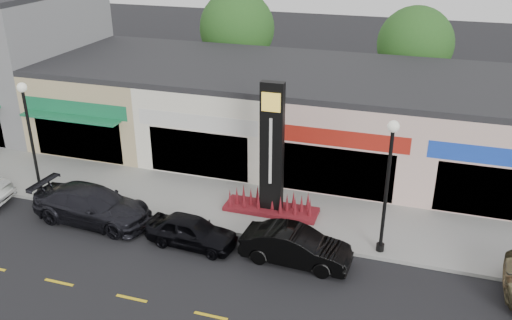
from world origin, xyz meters
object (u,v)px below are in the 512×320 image
object	(u,v)px
pylon_sign	(272,168)
car_dark_sedan	(92,205)
car_black_sedan	(191,231)
car_black_conv	(296,246)
lamp_west_near	(29,128)
lamp_east_near	(388,175)

from	to	relation	value
pylon_sign	car_dark_sedan	distance (m)	7.98
car_black_sedan	car_black_conv	bearing A→B (deg)	-84.55
car_dark_sedan	car_black_sedan	distance (m)	4.92
pylon_sign	car_dark_sedan	world-z (taller)	pylon_sign
lamp_west_near	car_black_conv	world-z (taller)	lamp_west_near
car_dark_sedan	car_black_conv	distance (m)	9.21
lamp_west_near	lamp_east_near	world-z (taller)	same
lamp_east_near	car_dark_sedan	bearing A→B (deg)	-174.18
lamp_west_near	pylon_sign	xyz separation A→B (m)	(11.00, 1.70, -1.20)
pylon_sign	car_black_conv	distance (m)	4.12
car_black_sedan	car_black_conv	distance (m)	4.31
lamp_east_near	car_black_conv	distance (m)	4.42
lamp_east_near	pylon_sign	size ratio (longest dim) A/B	0.91
lamp_west_near	car_black_sedan	size ratio (longest dim) A/B	1.45
car_dark_sedan	car_black_sedan	bearing A→B (deg)	-92.07
car_dark_sedan	car_black_sedan	xyz separation A→B (m)	(4.89, -0.44, -0.14)
car_black_conv	car_black_sedan	bearing A→B (deg)	94.37
pylon_sign	car_black_sedan	bearing A→B (deg)	-124.96
pylon_sign	car_black_conv	bearing A→B (deg)	-59.34
car_dark_sedan	car_black_conv	world-z (taller)	car_dark_sedan
lamp_east_near	pylon_sign	xyz separation A→B (m)	(-5.00, 1.70, -1.20)
lamp_west_near	pylon_sign	distance (m)	11.19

